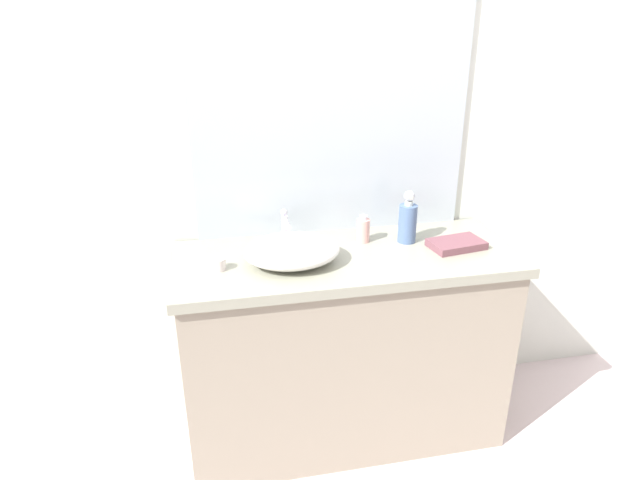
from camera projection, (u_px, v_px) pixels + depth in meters
name	position (u px, v px, depth m)	size (l,w,h in m)	color
bathroom_wall_rear	(344.00, 128.00, 2.27)	(6.00, 0.06, 2.60)	silver
vanity_counter	(345.00, 347.00, 2.32)	(1.35, 0.54, 0.87)	gray
wall_mirror_panel	(333.00, 104.00, 2.18)	(1.14, 0.01, 1.08)	#B2BCC6
sink_basin	(292.00, 250.00, 2.06)	(0.36, 0.30, 0.10)	white
faucet	(285.00, 225.00, 2.20)	(0.03, 0.13, 0.15)	silver
soap_dispenser	(408.00, 221.00, 2.24)	(0.07, 0.07, 0.22)	#516B99
lotion_bottle	(363.00, 230.00, 2.25)	(0.05, 0.05, 0.11)	#E3A29B
candle_jar	(218.00, 264.00, 2.02)	(0.05, 0.05, 0.04)	silver
folded_hand_towel	(456.00, 244.00, 2.21)	(0.21, 0.13, 0.03)	brown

